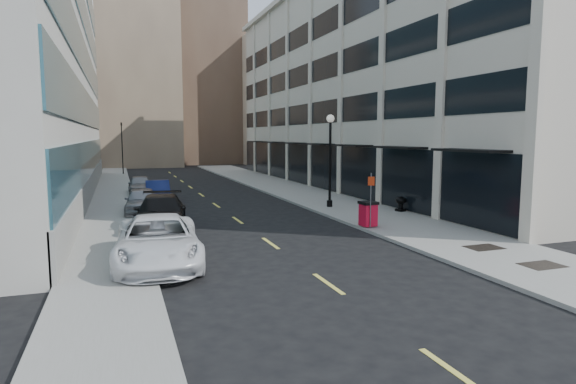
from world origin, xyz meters
TOP-DOWN VIEW (x-y plane):
  - ground at (0.00, 0.00)m, footprint 160.00×160.00m
  - sidewalk_right at (7.50, 20.00)m, footprint 5.00×80.00m
  - sidewalk_left at (-6.50, 20.00)m, footprint 3.00×80.00m
  - building_right at (16.94, 26.99)m, footprint 15.30×46.50m
  - skyline_tan_near at (-4.00, 68.00)m, footprint 14.00×18.00m
  - skyline_brown at (8.00, 72.00)m, footprint 12.00×16.00m
  - skyline_tan_far at (-14.00, 78.00)m, footprint 12.00×14.00m
  - skyline_stone at (18.00, 66.00)m, footprint 10.00×14.00m
  - grate_mid at (7.60, 1.00)m, footprint 1.40×1.00m
  - grate_far at (7.60, 3.80)m, footprint 1.40×1.00m
  - road_centerline at (0.00, 17.00)m, footprint 0.15×68.20m
  - traffic_signal at (-5.50, 48.00)m, footprint 0.66×0.66m
  - car_white_van at (-4.80, 6.00)m, footprint 3.31×6.44m
  - car_black_pickup at (-4.16, 12.41)m, footprint 3.08×6.11m
  - car_silver_sedan at (-4.80, 17.98)m, footprint 2.19×4.68m
  - car_blue_sedan at (-3.51, 22.87)m, footprint 1.76×4.59m
  - car_grey_sedan at (-4.46, 27.72)m, footprint 1.81×4.45m
  - trash_bin at (5.40, 9.27)m, footprint 0.82×0.89m
  - lamppost at (6.40, 16.00)m, footprint 0.49×0.49m
  - sign_post at (5.30, 8.86)m, footprint 0.30×0.16m
  - urn_planter at (9.60, 12.95)m, footprint 0.62×0.62m

SIDE VIEW (x-z plane):
  - ground at x=0.00m, z-range 0.00..0.00m
  - road_centerline at x=0.00m, z-range 0.00..0.01m
  - sidewalk_right at x=7.50m, z-range 0.00..0.15m
  - sidewalk_left at x=-6.50m, z-range 0.00..0.15m
  - grate_mid at x=7.60m, z-range 0.15..0.16m
  - grate_far at x=7.60m, z-range 0.15..0.16m
  - urn_planter at x=9.60m, z-range 0.24..1.11m
  - car_blue_sedan at x=-3.51m, z-range 0.00..1.50m
  - car_grey_sedan at x=-4.46m, z-range 0.00..1.51m
  - car_silver_sedan at x=-4.80m, z-range 0.00..1.55m
  - trash_bin at x=5.40m, z-range 0.20..1.44m
  - car_black_pickup at x=-4.16m, z-range 0.00..1.70m
  - car_white_van at x=-4.80m, z-range 0.00..1.74m
  - sign_post at x=5.30m, z-range 0.51..3.18m
  - lamppost at x=6.40m, z-range 0.66..6.51m
  - traffic_signal at x=-5.50m, z-range 2.23..9.21m
  - building_right at x=16.94m, z-range -0.13..18.12m
  - skyline_stone at x=18.00m, z-range 0.00..20.00m
  - skyline_tan_far at x=-14.00m, z-range 0.00..22.00m
  - skyline_tan_near at x=-4.00m, z-range 0.00..28.00m
  - skyline_brown at x=8.00m, z-range 0.00..34.00m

